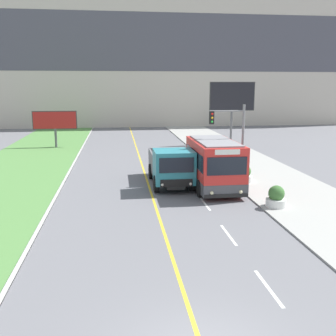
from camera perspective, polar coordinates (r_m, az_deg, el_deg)
name	(u,v)px	position (r m, az deg, el deg)	size (l,w,h in m)	color
lane_marking_centre	(209,335)	(11.17, 5.92, -22.95)	(2.88, 140.00, 0.01)	gold
apartment_block_background	(127,48)	(65.15, -5.92, 16.89)	(80.00, 8.04, 24.18)	beige
city_bus	(214,165)	(24.41, 6.73, 0.47)	(2.69, 5.79, 3.09)	red
dump_truck	(172,168)	(24.83, 0.55, 0.05)	(2.50, 6.34, 2.52)	black
traffic_light_mast	(232,134)	(25.14, 9.32, 4.83)	(2.28, 0.32, 5.21)	slate
billboard_large	(232,98)	(43.70, 9.29, 9.96)	(4.97, 0.24, 6.73)	#59595B
billboard_small	(55,121)	(42.64, -16.10, 6.55)	(4.51, 0.24, 3.78)	#59595B
planter_round_near	(276,197)	(21.54, 15.43, -4.14)	(1.06, 1.06, 1.14)	silver
planter_round_second	(245,175)	(26.55, 11.05, -0.94)	(1.03, 1.03, 1.12)	silver
planter_round_third	(220,159)	(31.63, 7.54, 1.28)	(1.11, 1.11, 1.18)	silver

